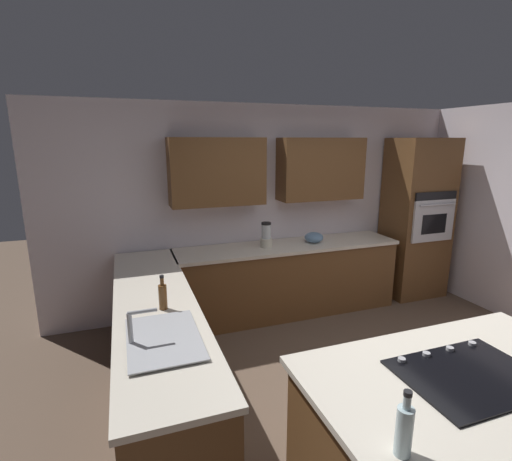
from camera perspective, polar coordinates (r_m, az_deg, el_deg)
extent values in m
plane|color=brown|center=(3.82, 17.59, -21.79)|extent=(14.00, 14.00, 0.00)
cube|color=silver|center=(5.03, 4.25, 3.45)|extent=(6.00, 0.10, 2.60)
cube|color=brown|center=(4.95, 9.68, 9.10)|extent=(1.10, 0.34, 0.77)
cube|color=brown|center=(4.46, -5.87, 8.76)|extent=(1.10, 0.34, 0.77)
cube|color=brown|center=(4.89, 4.79, -7.45)|extent=(2.80, 0.60, 0.86)
cube|color=silver|center=(4.75, 4.89, -2.37)|extent=(2.84, 0.64, 0.04)
cube|color=brown|center=(3.46, -14.50, -17.18)|extent=(0.60, 2.90, 0.86)
cube|color=silver|center=(3.25, -14.96, -10.32)|extent=(0.64, 2.94, 0.04)
cube|color=brown|center=(2.79, 28.26, -26.88)|extent=(1.73, 0.99, 0.86)
cube|color=silver|center=(2.53, 29.43, -18.95)|extent=(1.81, 1.07, 0.04)
cube|color=brown|center=(5.76, 22.91, 1.66)|extent=(0.80, 0.60, 2.20)
cube|color=silver|center=(5.54, 25.10, 1.33)|extent=(0.66, 0.03, 0.56)
cube|color=black|center=(5.53, 25.15, 0.90)|extent=(0.40, 0.01, 0.26)
cube|color=black|center=(5.48, 25.44, 4.70)|extent=(0.66, 0.02, 0.11)
cylinder|color=silver|center=(5.47, 25.58, 3.51)|extent=(0.56, 0.02, 0.02)
cube|color=#515456|center=(2.78, -14.07, -13.90)|extent=(0.40, 0.30, 0.02)
cube|color=#515456|center=(2.48, -13.24, -17.39)|extent=(0.40, 0.30, 0.02)
cube|color=#B7BABF|center=(2.62, -13.69, -15.37)|extent=(0.46, 0.70, 0.01)
cylinder|color=#B7BABF|center=(2.57, -18.37, -13.95)|extent=(0.03, 0.03, 0.22)
cylinder|color=#B7BABF|center=(2.53, -16.71, -11.58)|extent=(0.18, 0.02, 0.02)
cube|color=black|center=(2.52, 29.51, -18.42)|extent=(0.76, 0.56, 0.01)
cylinder|color=#B2B2B7|center=(2.82, 29.71, -14.53)|extent=(0.04, 0.04, 0.02)
cylinder|color=#B2B2B7|center=(2.70, 27.10, -15.52)|extent=(0.04, 0.04, 0.02)
cylinder|color=#B2B2B7|center=(2.58, 24.22, -16.56)|extent=(0.04, 0.04, 0.02)
cylinder|color=#B2B2B7|center=(2.47, 21.03, -17.66)|extent=(0.04, 0.04, 0.02)
cylinder|color=beige|center=(4.61, 1.53, -1.83)|extent=(0.15, 0.15, 0.11)
cylinder|color=silver|center=(4.58, 1.54, -0.13)|extent=(0.11, 0.11, 0.17)
cylinder|color=black|center=(4.55, 1.55, 1.07)|extent=(0.12, 0.12, 0.03)
ellipsoid|color=#668CB2|center=(4.87, 8.69, -1.03)|extent=(0.24, 0.24, 0.13)
cylinder|color=brown|center=(3.03, -13.81, -9.70)|extent=(0.06, 0.06, 0.19)
cylinder|color=brown|center=(2.98, -13.94, -7.45)|extent=(0.03, 0.03, 0.06)
cylinder|color=black|center=(2.96, -13.99, -6.73)|extent=(0.03, 0.03, 0.02)
cylinder|color=silver|center=(1.85, 21.33, -26.31)|extent=(0.07, 0.07, 0.22)
cylinder|color=silver|center=(1.76, 21.73, -22.83)|extent=(0.03, 0.03, 0.06)
cylinder|color=black|center=(1.74, 21.86, -21.76)|extent=(0.04, 0.04, 0.02)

